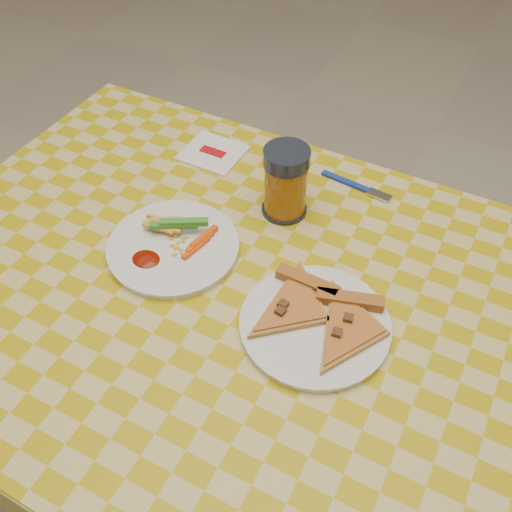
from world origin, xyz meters
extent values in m
plane|color=#BFAE9A|center=(0.00, 0.00, 0.00)|extent=(8.00, 8.00, 0.00)
cylinder|color=silver|center=(-0.54, 0.34, 0.35)|extent=(0.06, 0.06, 0.71)
cube|color=#56341D|center=(0.00, 0.00, 0.73)|extent=(1.20, 0.80, 0.04)
cylinder|color=silver|center=(-0.17, 0.03, 0.76)|extent=(0.29, 0.29, 0.01)
cylinder|color=silver|center=(0.12, -0.01, 0.76)|extent=(0.28, 0.28, 0.01)
cube|color=#14580D|center=(-0.18, 0.06, 0.79)|extent=(0.09, 0.07, 0.02)
cube|color=#EB4B0A|center=(-0.13, 0.05, 0.78)|extent=(0.06, 0.07, 0.01)
ellipsoid|color=#6C1002|center=(-0.20, -0.02, 0.77)|extent=(0.05, 0.04, 0.01)
cube|color=#B06227|center=(0.08, 0.05, 0.78)|extent=(0.11, 0.03, 0.02)
cube|color=#B06227|center=(0.16, 0.05, 0.78)|extent=(0.11, 0.05, 0.02)
cylinder|color=black|center=(-0.04, 0.22, 0.76)|extent=(0.09, 0.09, 0.01)
cylinder|color=#894D0E|center=(-0.04, 0.22, 0.81)|extent=(0.08, 0.08, 0.12)
cylinder|color=black|center=(-0.04, 0.22, 0.88)|extent=(0.09, 0.09, 0.03)
cube|color=white|center=(-0.26, 0.31, 0.76)|extent=(0.13, 0.12, 0.01)
cube|color=#B40A14|center=(-0.26, 0.31, 0.76)|extent=(0.06, 0.02, 0.00)
cube|color=#163099|center=(0.03, 0.35, 0.76)|extent=(0.11, 0.02, 0.01)
cube|color=silver|center=(0.11, 0.35, 0.76)|extent=(0.05, 0.03, 0.00)
camera|label=1|loc=(0.29, -0.53, 1.51)|focal=40.00mm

